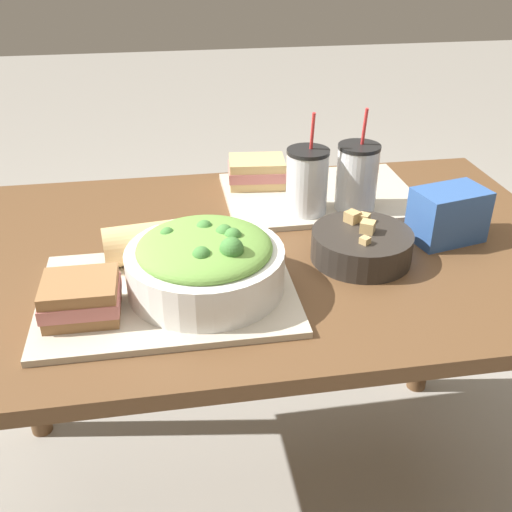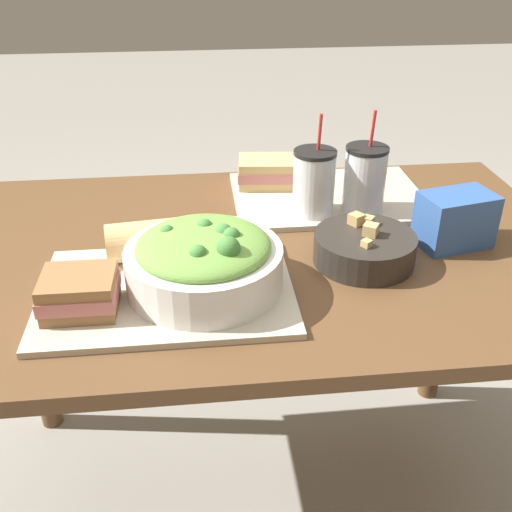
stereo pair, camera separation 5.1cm
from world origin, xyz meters
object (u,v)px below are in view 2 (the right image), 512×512
(napkin_folded, at_px, (184,243))
(chip_bag, at_px, (455,220))
(sandwich_near, at_px, (80,293))
(drink_cup_dark, at_px, (314,184))
(baguette_near, at_px, (153,240))
(drink_cup_red, at_px, (365,181))
(salad_bowl, at_px, (204,260))
(sandwich_far, at_px, (266,172))
(soup_bowl, at_px, (364,247))

(napkin_folded, bearing_deg, chip_bag, -6.12)
(sandwich_near, bearing_deg, drink_cup_dark, 36.18)
(napkin_folded, bearing_deg, baguette_near, -128.66)
(baguette_near, distance_m, drink_cup_red, 0.47)
(salad_bowl, bearing_deg, napkin_folded, 101.79)
(sandwich_near, height_order, napkin_folded, sandwich_near)
(baguette_near, bearing_deg, napkin_folded, -45.54)
(baguette_near, height_order, drink_cup_dark, drink_cup_dark)
(sandwich_far, height_order, napkin_folded, sandwich_far)
(soup_bowl, xyz_separation_m, drink_cup_dark, (-0.06, 0.20, 0.05))
(drink_cup_dark, xyz_separation_m, drink_cup_red, (0.11, 0.00, 0.00))
(napkin_folded, bearing_deg, sandwich_near, -126.03)
(baguette_near, xyz_separation_m, drink_cup_red, (0.45, 0.16, 0.03))
(sandwich_far, height_order, drink_cup_dark, drink_cup_dark)
(drink_cup_dark, bearing_deg, salad_bowl, -131.71)
(sandwich_far, bearing_deg, drink_cup_dark, -58.33)
(sandwich_far, bearing_deg, chip_bag, -37.52)
(soup_bowl, height_order, sandwich_far, soup_bowl)
(sandwich_near, relative_size, drink_cup_dark, 0.56)
(drink_cup_red, bearing_deg, salad_bowl, -142.36)
(sandwich_near, xyz_separation_m, drink_cup_red, (0.56, 0.32, 0.04))
(sandwich_far, distance_m, drink_cup_red, 0.26)
(soup_bowl, height_order, chip_bag, chip_bag)
(napkin_folded, bearing_deg, salad_bowl, -78.21)
(drink_cup_dark, bearing_deg, drink_cup_red, 0.00)
(soup_bowl, height_order, drink_cup_red, drink_cup_red)
(chip_bag, bearing_deg, soup_bowl, -178.23)
(soup_bowl, distance_m, sandwich_near, 0.52)
(salad_bowl, xyz_separation_m, napkin_folded, (-0.04, 0.18, -0.06))
(soup_bowl, relative_size, napkin_folded, 1.31)
(sandwich_near, relative_size, chip_bag, 0.79)
(sandwich_near, xyz_separation_m, chip_bag, (0.70, 0.17, 0.01))
(sandwich_far, bearing_deg, sandwich_near, -121.36)
(sandwich_near, height_order, baguette_near, baguette_near)
(soup_bowl, bearing_deg, drink_cup_red, 75.95)
(sandwich_near, height_order, sandwich_far, same)
(napkin_folded, bearing_deg, drink_cup_dark, 18.15)
(salad_bowl, relative_size, drink_cup_dark, 1.23)
(sandwich_near, bearing_deg, chip_bag, 14.23)
(sandwich_far, bearing_deg, salad_bowl, -104.67)
(salad_bowl, relative_size, baguette_near, 1.56)
(sandwich_near, bearing_deg, soup_bowl, 13.97)
(soup_bowl, xyz_separation_m, chip_bag, (0.20, 0.05, 0.02))
(sandwich_far, bearing_deg, soup_bowl, -63.23)
(soup_bowl, relative_size, chip_bag, 1.23)
(soup_bowl, bearing_deg, napkin_folded, 162.48)
(sandwich_far, relative_size, drink_cup_red, 0.64)
(baguette_near, relative_size, chip_bag, 1.12)
(sandwich_near, xyz_separation_m, baguette_near, (0.11, 0.16, 0.01))
(sandwich_near, xyz_separation_m, napkin_folded, (0.17, 0.23, -0.04))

